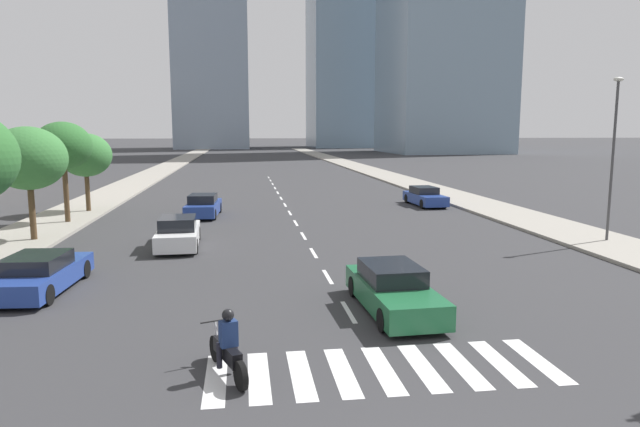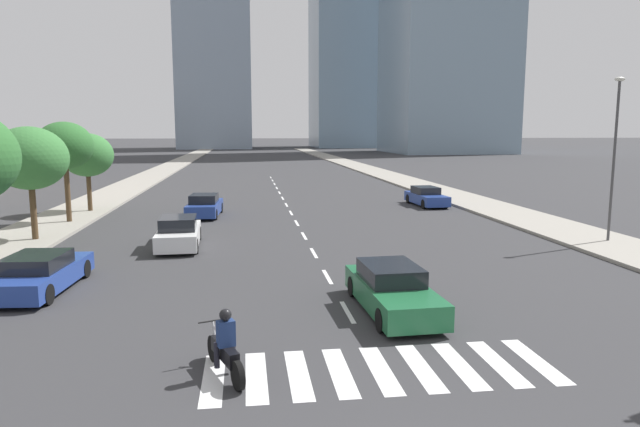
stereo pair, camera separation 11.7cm
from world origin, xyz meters
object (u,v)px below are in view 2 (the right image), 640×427
at_px(sedan_blue_4, 40,273).
at_px(street_tree_second, 30,159).
at_px(sedan_white_0, 179,233).
at_px(street_tree_fourth, 87,155).
at_px(sedan_blue_1, 205,206).
at_px(sedan_blue_2, 426,197).
at_px(sedan_green_3, 392,290).
at_px(street_tree_third, 65,146).
at_px(street_lamp_east, 615,147).
at_px(motorcycle_lead, 225,349).

relative_size(sedan_blue_4, street_tree_second, 0.92).
distance_m(sedan_white_0, street_tree_fourth, 13.90).
xyz_separation_m(sedan_blue_1, street_tree_second, (-7.33, -7.16, 3.29)).
distance_m(sedan_blue_1, sedan_blue_2, 15.34).
xyz_separation_m(sedan_green_3, sedan_blue_4, (-10.82, 3.49, -0.03)).
xyz_separation_m(street_tree_third, street_tree_fourth, (0.00, 4.39, -0.69)).
distance_m(sedan_white_0, sedan_blue_2, 19.84).
height_order(sedan_white_0, street_lamp_east, street_lamp_east).
relative_size(motorcycle_lead, sedan_white_0, 0.46).
bearing_deg(motorcycle_lead, street_tree_fourth, -0.03).
bearing_deg(motorcycle_lead, sedan_green_3, -70.89).
distance_m(sedan_blue_2, street_tree_second, 24.82).
xyz_separation_m(sedan_white_0, street_lamp_east, (19.62, -1.77, 3.81)).
height_order(motorcycle_lead, sedan_green_3, motorcycle_lead).
relative_size(street_lamp_east, street_tree_third, 1.34).
height_order(motorcycle_lead, street_lamp_east, street_lamp_east).
xyz_separation_m(sedan_green_3, street_tree_second, (-13.97, 12.16, 3.30)).
bearing_deg(sedan_blue_1, motorcycle_lead, -171.29).
xyz_separation_m(sedan_blue_4, street_tree_third, (-3.15, 13.91, 3.77)).
xyz_separation_m(sedan_white_0, sedan_blue_4, (-3.68, -6.57, -0.05)).
relative_size(sedan_white_0, sedan_green_3, 0.96).
distance_m(sedan_green_3, street_tree_third, 22.62).
height_order(sedan_green_3, street_tree_fourth, street_tree_fourth).
bearing_deg(street_tree_second, sedan_white_0, -17.07).
height_order(sedan_white_0, sedan_blue_2, sedan_white_0).
distance_m(sedan_blue_1, sedan_green_3, 20.43).
bearing_deg(street_lamp_east, motorcycle_lead, -144.80).
bearing_deg(street_tree_third, street_lamp_east, -19.00).
relative_size(sedan_blue_2, street_tree_second, 0.89).
distance_m(sedan_green_3, street_tree_second, 18.81).
bearing_deg(sedan_white_0, sedan_blue_1, -5.25).
bearing_deg(sedan_blue_4, sedan_blue_1, -10.46).
height_order(motorcycle_lead, street_tree_second, street_tree_second).
bearing_deg(motorcycle_lead, street_tree_third, 3.69).
xyz_separation_m(sedan_green_3, street_tree_third, (-13.97, 17.40, 3.74)).
bearing_deg(sedan_blue_4, street_tree_fourth, 14.10).
xyz_separation_m(motorcycle_lead, sedan_white_0, (-2.50, 13.85, 0.06)).
bearing_deg(sedan_white_0, street_tree_second, 70.81).
distance_m(street_tree_third, street_tree_fourth, 4.44).
bearing_deg(street_tree_second, sedan_green_3, -41.03).
relative_size(sedan_green_3, street_tree_third, 0.88).
relative_size(sedan_blue_1, street_tree_fourth, 0.94).
xyz_separation_m(sedan_blue_1, street_tree_fourth, (-7.33, 2.46, 3.03)).
bearing_deg(sedan_green_3, sedan_blue_1, -163.43).
bearing_deg(street_lamp_east, sedan_white_0, 174.84).
distance_m(street_lamp_east, street_tree_fourth, 29.70).
xyz_separation_m(sedan_blue_2, sedan_green_3, (-8.38, -22.41, 0.01)).
height_order(sedan_blue_2, sedan_blue_4, sedan_blue_2).
xyz_separation_m(sedan_blue_4, street_tree_second, (-3.15, 8.67, 3.33)).
xyz_separation_m(sedan_blue_1, sedan_green_3, (6.64, -19.32, -0.01)).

